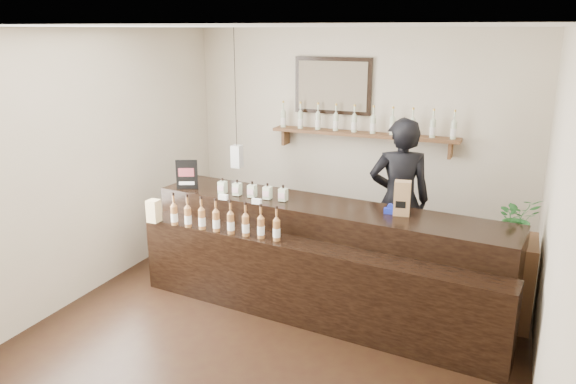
{
  "coord_description": "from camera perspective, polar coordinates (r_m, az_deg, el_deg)",
  "views": [
    {
      "loc": [
        1.94,
        -4.46,
        2.78
      ],
      "look_at": [
        -0.23,
        0.7,
        1.15
      ],
      "focal_mm": 35.0,
      "sensor_mm": 36.0,
      "label": 1
    }
  ],
  "objects": [
    {
      "name": "back_wall_decor",
      "position": [
        7.23,
        5.73,
        8.04
      ],
      "size": [
        2.66,
        0.96,
        1.69
      ],
      "color": "brown",
      "rests_on": "ground"
    },
    {
      "name": "counter",
      "position": [
        5.79,
        3.32,
        -7.01
      ],
      "size": [
        3.84,
        1.4,
        1.23
      ],
      "color": "black",
      "rests_on": "ground"
    },
    {
      "name": "promo_sign",
      "position": [
        6.32,
        -10.24,
        1.74
      ],
      "size": [
        0.23,
        0.11,
        0.33
      ],
      "color": "black",
      "rests_on": "counter"
    },
    {
      "name": "paper_bag",
      "position": [
        5.46,
        11.52,
        -0.62
      ],
      "size": [
        0.17,
        0.14,
        0.34
      ],
      "color": "olive",
      "rests_on": "counter"
    },
    {
      "name": "ground",
      "position": [
        5.61,
        -0.63,
        -13.49
      ],
      "size": [
        5.0,
        5.0,
        0.0
      ],
      "primitive_type": "plane",
      "color": "black",
      "rests_on": "ground"
    },
    {
      "name": "shopkeeper",
      "position": [
        6.37,
        11.28,
        0.22
      ],
      "size": [
        0.89,
        0.73,
        2.11
      ],
      "primitive_type": "imported",
      "rotation": [
        0.0,
        0.0,
        3.47
      ],
      "color": "black",
      "rests_on": "ground"
    },
    {
      "name": "room_shell",
      "position": [
        4.99,
        -0.69,
        3.76
      ],
      "size": [
        5.0,
        5.0,
        5.0
      ],
      "color": "beige",
      "rests_on": "ground"
    },
    {
      "name": "potted_plant",
      "position": [
        5.71,
        22.3,
        -2.48
      ],
      "size": [
        0.5,
        0.48,
        0.43
      ],
      "primitive_type": "imported",
      "rotation": [
        0.0,
        0.0,
        0.52
      ],
      "color": "#2C6E2F",
      "rests_on": "side_cabinet"
    },
    {
      "name": "tape_dispenser",
      "position": [
        5.51,
        10.35,
        -1.8
      ],
      "size": [
        0.12,
        0.05,
        0.1
      ],
      "color": "#1726A4",
      "rests_on": "counter"
    },
    {
      "name": "side_cabinet",
      "position": [
        5.93,
        21.63,
        -8.34
      ],
      "size": [
        0.43,
        0.59,
        0.85
      ],
      "color": "brown",
      "rests_on": "ground"
    }
  ]
}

